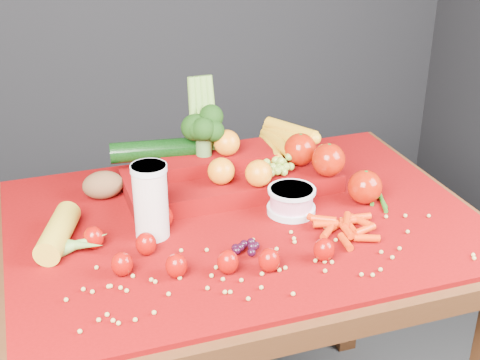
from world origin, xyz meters
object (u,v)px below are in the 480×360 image
object	(u,v)px
table	(243,257)
produce_mound	(242,165)
yogurt_bowl	(291,200)
milk_glass	(151,199)

from	to	relation	value
table	produce_mound	world-z (taller)	produce_mound
yogurt_bowl	milk_glass	bearing A→B (deg)	179.61
table	milk_glass	bearing A→B (deg)	-177.72
table	yogurt_bowl	world-z (taller)	yogurt_bowl
yogurt_bowl	table	bearing A→B (deg)	174.71
produce_mound	table	bearing A→B (deg)	-108.27
produce_mound	milk_glass	bearing A→B (deg)	-148.30
yogurt_bowl	produce_mound	distance (m)	0.18
milk_glass	table	bearing A→B (deg)	2.28
milk_glass	produce_mound	xyz separation A→B (m)	(0.26, 0.16, -0.03)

